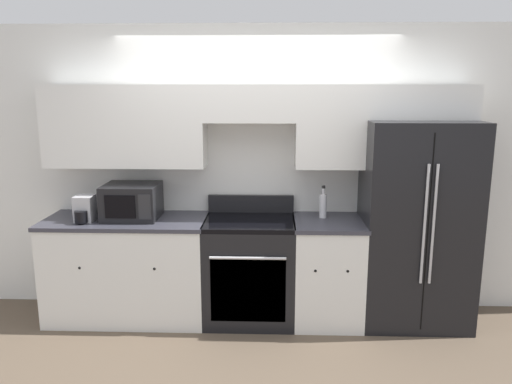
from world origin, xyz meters
TOP-DOWN VIEW (x-y plane):
  - ground_plane at (0.00, 0.00)m, footprint 12.00×12.00m
  - wall_back at (0.00, 0.59)m, footprint 8.00×0.39m
  - lower_cabinets_left at (-1.15, 0.31)m, footprint 1.43×0.64m
  - lower_cabinets_right at (0.63, 0.31)m, footprint 0.61×0.64m
  - oven_range at (-0.06, 0.31)m, footprint 0.79×0.65m
  - refrigerator at (1.39, 0.34)m, footprint 0.93×0.72m
  - microwave at (-1.09, 0.34)m, footprint 0.47×0.42m
  - bottle at (0.59, 0.41)m, footprint 0.06×0.06m
  - paper_towel_holder at (-1.47, 0.22)m, footprint 0.15×0.24m

SIDE VIEW (x-z plane):
  - ground_plane at x=0.00m, z-range 0.00..0.00m
  - lower_cabinets_left at x=-1.15m, z-range 0.00..0.92m
  - lower_cabinets_right at x=0.63m, z-range 0.00..0.92m
  - oven_range at x=-0.06m, z-range -0.07..1.01m
  - refrigerator at x=1.39m, z-range 0.00..1.78m
  - paper_towel_holder at x=-1.47m, z-range 0.91..1.13m
  - bottle at x=0.59m, z-range 0.89..1.18m
  - microwave at x=-1.09m, z-range 0.92..1.22m
  - wall_back at x=0.00m, z-range 0.17..2.77m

